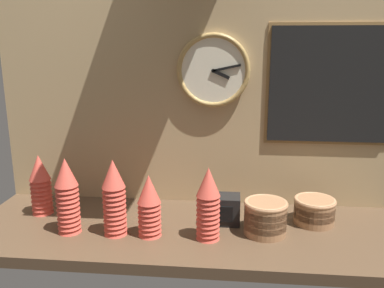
{
  "coord_description": "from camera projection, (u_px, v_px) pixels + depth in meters",
  "views": [
    {
      "loc": [
        0.16,
        -1.38,
        0.67
      ],
      "look_at": [
        0.02,
        0.04,
        0.31
      ],
      "focal_mm": 38.0,
      "sensor_mm": 36.0,
      "label": 1
    }
  ],
  "objects": [
    {
      "name": "cup_stack_center_right",
      "position": [
        208.0,
        204.0,
        1.38
      ],
      "size": [
        0.08,
        0.08,
        0.26
      ],
      "color": "#DB4C3D",
      "rests_on": "ground_plane"
    },
    {
      "name": "ground_plane",
      "position": [
        186.0,
        231.0,
        1.51
      ],
      "size": [
        1.6,
        0.56,
        0.04
      ],
      "primitive_type": "cube",
      "color": "#4C3826"
    },
    {
      "name": "bowl_stack_far_right",
      "position": [
        314.0,
        210.0,
        1.52
      ],
      "size": [
        0.15,
        0.15,
        0.1
      ],
      "color": "#996B47",
      "rests_on": "ground_plane"
    },
    {
      "name": "cup_stack_left",
      "position": [
        67.0,
        196.0,
        1.43
      ],
      "size": [
        0.08,
        0.08,
        0.28
      ],
      "color": "#DB4C3D",
      "rests_on": "ground_plane"
    },
    {
      "name": "menu_board",
      "position": [
        330.0,
        85.0,
        1.57
      ],
      "size": [
        0.49,
        0.01,
        0.47
      ],
      "color": "olive"
    },
    {
      "name": "cup_stack_far_left",
      "position": [
        41.0,
        184.0,
        1.6
      ],
      "size": [
        0.08,
        0.08,
        0.24
      ],
      "color": "#DB4C3D",
      "rests_on": "ground_plane"
    },
    {
      "name": "cup_stack_center_left",
      "position": [
        114.0,
        198.0,
        1.42
      ],
      "size": [
        0.08,
        0.08,
        0.28
      ],
      "color": "#DB4C3D",
      "rests_on": "ground_plane"
    },
    {
      "name": "wall_tiled_back",
      "position": [
        193.0,
        78.0,
        1.64
      ],
      "size": [
        1.6,
        0.03,
        1.05
      ],
      "color": "tan",
      "rests_on": "ground_plane"
    },
    {
      "name": "wall_clock",
      "position": [
        213.0,
        71.0,
        1.59
      ],
      "size": [
        0.29,
        0.03,
        0.29
      ],
      "color": "beige"
    },
    {
      "name": "bowl_stack_right",
      "position": [
        265.0,
        216.0,
        1.44
      ],
      "size": [
        0.15,
        0.15,
        0.12
      ],
      "color": "#996B47",
      "rests_on": "ground_plane"
    },
    {
      "name": "napkin_dispenser",
      "position": [
        224.0,
        209.0,
        1.53
      ],
      "size": [
        0.12,
        0.09,
        0.11
      ],
      "color": "black",
      "rests_on": "ground_plane"
    },
    {
      "name": "cup_stack_center",
      "position": [
        149.0,
        206.0,
        1.41
      ],
      "size": [
        0.08,
        0.08,
        0.22
      ],
      "color": "#DB4C3D",
      "rests_on": "ground_plane"
    }
  ]
}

